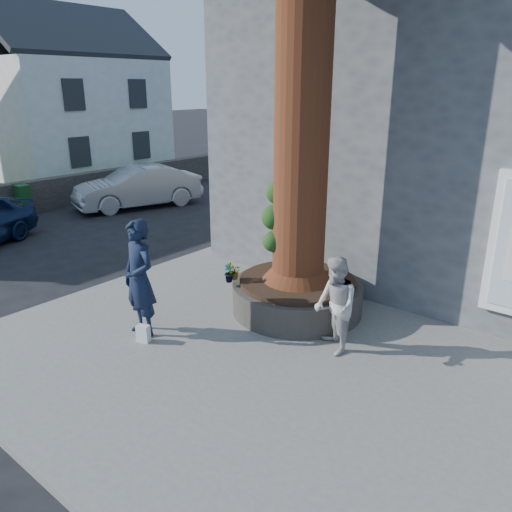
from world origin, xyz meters
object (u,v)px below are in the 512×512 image
Objects in this scene: planter at (297,295)px; man at (139,279)px; woman at (335,306)px; a_board_sign at (23,200)px; car_silver at (138,187)px.

man is at bearing -121.99° from planter.
a_board_sign is (-12.15, 1.33, -0.36)m from woman.
planter is 1.57m from woman.
woman is 0.35× the size of car_silver.
woman is at bearing -33.44° from planter.
man is 9.65m from car_silver.
woman is at bearing -4.77° from car_silver.
woman reaches higher than a_board_sign.
man is at bearing -12.15° from a_board_sign.
woman is at bearing 36.47° from man.
a_board_sign is at bearing -102.20° from car_silver.
man is 1.28× the size of woman.
a_board_sign is (-1.83, -3.09, -0.19)m from car_silver.
man is at bearing -19.27° from car_silver.
woman is 11.23m from car_silver.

